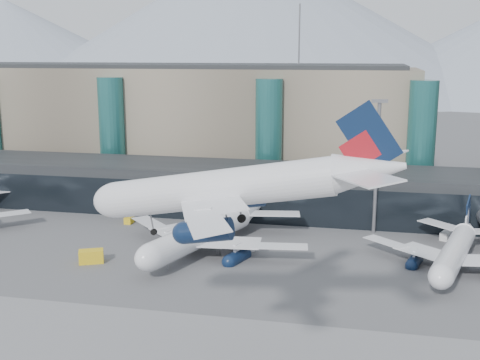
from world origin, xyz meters
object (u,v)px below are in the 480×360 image
Objects in this scene: lightmast_mid at (377,159)px; veh_b at (129,220)px; jet_parked_mid at (213,222)px; jet_parked_right at (458,242)px; veh_c at (232,252)px; veh_h at (91,256)px; veh_g at (249,245)px; veh_d at (446,236)px; hero_jet at (251,177)px.

veh_b is (-48.68, -4.04, -13.74)m from lightmast_mid.
lightmast_mid is at bearing -85.72° from veh_b.
jet_parked_mid reaches higher than jet_parked_right.
veh_h is at bearing -138.31° from veh_c.
veh_g is (6.46, 0.22, -3.95)m from jet_parked_mid.
veh_c is at bearing 140.63° from veh_d.
veh_c is 1.21× the size of veh_d.
jet_parked_mid is at bearing -151.06° from lightmast_mid.
lightmast_mid is 10.91× the size of veh_b.
lightmast_mid is at bearing 93.10° from veh_g.
jet_parked_right is (41.21, -0.21, -0.74)m from jet_parked_mid.
jet_parked_right reaches higher than veh_b.
jet_parked_right is (13.15, -15.72, -10.44)m from lightmast_mid.
veh_c reaches higher than veh_g.
veh_c is (-10.50, 37.64, -21.22)m from hero_jet.
hero_jet is at bearing -20.82° from veh_g.
lightmast_mid is 9.62× the size of veh_g.
veh_c reaches higher than veh_b.
veh_b is at bearing 127.48° from hero_jet.
veh_g is 0.67× the size of veh_h.
veh_b is 61.78m from veh_d.
hero_jet is 52.38m from jet_parked_right.
hero_jet is 0.88× the size of jet_parked_mid.
veh_d is 64.09m from veh_h.
jet_parked_mid is 43.47m from veh_d.
jet_parked_right is at bearing 28.54° from veh_c.
veh_d is (26.22, 55.24, -21.35)m from hero_jet.
lightmast_mid reaches higher than veh_h.
lightmast_mid is 6.46× the size of veh_h.
veh_h is (-45.82, -27.29, -13.32)m from lightmast_mid.
veh_d reaches higher than veh_b.
veh_b is at bearing 95.15° from jet_parked_right.
hero_jet is 47.60m from jet_parked_mid.
hero_jet is at bearing -51.87° from veh_c.
veh_h is (-24.22, -11.99, 0.32)m from veh_g.
hero_jet is 47.81m from veh_g.
lightmast_mid is 54.97m from veh_h.
veh_h reaches higher than veh_g.
lightmast_mid is 0.75× the size of hero_jet.
veh_g is (-34.74, 0.43, -3.21)m from jet_parked_right.
hero_jet reaches higher than veh_c.
veh_h is at bearing -95.86° from veh_g.
hero_jet is (-13.15, -57.24, 7.69)m from lightmast_mid.
jet_parked_right is 12.37× the size of veh_d.
veh_d is 37.12m from veh_g.
veh_h is (-22.17, -7.70, 0.20)m from veh_c.
lightmast_mid is at bearing -42.25° from jet_parked_mid.
jet_parked_mid is 9.81× the size of veh_h.
veh_d is at bearing 16.20° from jet_parked_right.
jet_parked_right is at bearing -13.12° from veh_h.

